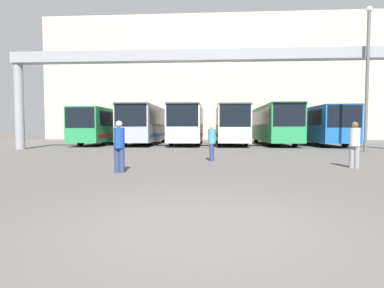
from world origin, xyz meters
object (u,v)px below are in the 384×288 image
Objects in this scene: pedestrian_near_right at (212,141)px; bus_slot_2 at (188,123)px; bus_slot_4 at (274,123)px; lamp_post at (367,74)px; bus_slot_0 at (106,125)px; bus_slot_5 at (317,124)px; bus_slot_1 at (146,123)px; bus_slot_3 at (230,123)px; pedestrian_near_center at (119,145)px; pedestrian_mid_right at (355,144)px.

bus_slot_2 is at bearing 19.85° from pedestrian_near_right.
lamp_post is (3.89, -8.02, 2.81)m from bus_slot_4.
bus_slot_0 is 17.08m from pedestrian_near_right.
bus_slot_0 is at bearing 179.75° from bus_slot_5.
bus_slot_1 is 11.45m from bus_slot_4.
bus_slot_2 is at bearing -3.81° from bus_slot_0.
lamp_post is at bearing -23.35° from bus_slot_0.
lamp_post is (19.15, -8.27, 2.94)m from bus_slot_0.
bus_slot_0 is 21.07m from lamp_post.
bus_slot_1 is at bearing -179.97° from bus_slot_4.
bus_slot_3 is 6.43× the size of pedestrian_near_center.
bus_slot_3 reaches higher than bus_slot_5.
bus_slot_0 is at bearing 179.36° from bus_slot_3.
pedestrian_near_right is (9.74, -14.00, -0.93)m from bus_slot_0.
bus_slot_1 is 6.28× the size of pedestrian_near_center.
pedestrian_near_right is at bearing -97.02° from bus_slot_3.
bus_slot_0 is 1.02× the size of bus_slot_5.
bus_slot_1 is 15.01m from pedestrian_near_right.
bus_slot_4 reaches higher than bus_slot_3.
pedestrian_near_right is (2.11, -13.49, -1.06)m from bus_slot_2.
bus_slot_3 is at bearing 133.44° from lamp_post.
bus_slot_4 is 1.21× the size of lamp_post.
bus_slot_1 is at bearing -26.45° from pedestrian_mid_right.
bus_slot_0 is at bearing 45.79° from pedestrian_near_right.
bus_slot_4 is at bearing 1.97° from bus_slot_2.
lamp_post reaches higher than bus_slot_2.
bus_slot_4 is at bearing 0.03° from bus_slot_1.
bus_slot_1 is 6.32× the size of pedestrian_mid_right.
bus_slot_2 reaches higher than bus_slot_3.
bus_slot_0 is at bearing 176.23° from bus_slot_1.
pedestrian_mid_right is (11.06, -15.80, -1.04)m from bus_slot_1.
bus_slot_2 is at bearing 146.04° from lamp_post.
bus_slot_5 is (19.08, -0.08, 0.04)m from bus_slot_0.
bus_slot_3 reaches higher than pedestrian_near_center.
pedestrian_near_right is at bearing -55.18° from bus_slot_0.
bus_slot_2 is 3.83m from bus_slot_3.
bus_slot_2 is 11.45m from bus_slot_5.
lamp_post is at bearing -27.59° from bus_slot_1.
bus_slot_5 is 8.69m from lamp_post.
lamp_post reaches higher than bus_slot_5.
bus_slot_0 is at bearing -68.50° from pedestrian_near_center.
pedestrian_near_right is (5.92, -13.75, -1.07)m from bus_slot_1.
pedestrian_near_right is (-5.52, -13.75, -1.06)m from bus_slot_4.
bus_slot_5 reaches higher than bus_slot_0.
pedestrian_mid_right is 9.68m from lamp_post.
pedestrian_near_center is (2.90, -17.41, -1.03)m from bus_slot_1.
lamp_post is (15.34, -8.02, 2.81)m from bus_slot_1.
pedestrian_near_center is (-12.36, -17.57, -0.94)m from bus_slot_5.
bus_slot_1 reaches higher than bus_slot_5.
pedestrian_near_center is (6.72, -17.66, -0.90)m from bus_slot_0.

